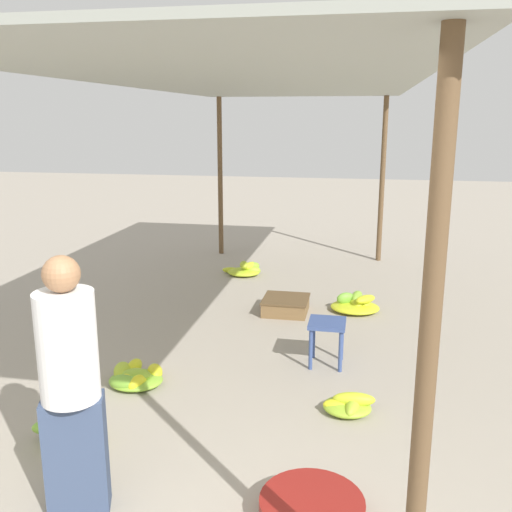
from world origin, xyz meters
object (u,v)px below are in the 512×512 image
Objects in this scene: banana_pile_left_2 at (246,270)px; banana_pile_left_1 at (134,377)px; basin_black at (312,510)px; crate_near at (286,305)px; banana_pile_left_0 at (72,431)px; vendor_foreground at (71,384)px; stool at (327,330)px; banana_pile_right_1 at (356,304)px; banana_pile_right_0 at (349,405)px.

banana_pile_left_1 is at bearing -93.54° from banana_pile_left_2.
basin_black is at bearing -74.02° from banana_pile_left_2.
banana_pile_left_2 is 1.12× the size of crate_near.
crate_near reaches higher than banana_pile_left_1.
vendor_foreground is at bearing -58.13° from banana_pile_left_0.
banana_pile_right_1 is at bearing 81.33° from stool.
banana_pile_right_1 is (1.54, 3.93, -0.73)m from vendor_foreground.
basin_black is 1.14× the size of crate_near.
stool is at bearing 60.88° from vendor_foreground.
banana_pile_right_1 is (1.86, 2.35, 0.01)m from banana_pile_left_1.
vendor_foreground is 2.24m from banana_pile_right_0.
banana_pile_left_1 is 1.86m from banana_pile_right_0.
banana_pile_right_1 is at bearing -38.66° from banana_pile_left_2.
vendor_foreground is at bearing -78.73° from banana_pile_left_1.
banana_pile_right_1 is at bearing 89.94° from banana_pile_right_0.
crate_near is (0.81, -1.53, 0.01)m from banana_pile_left_2.
banana_pile_right_0 is (0.24, -0.88, -0.28)m from stool.
vendor_foreground is at bearing -111.41° from banana_pile_right_1.
banana_pile_left_2 is at bearing 86.46° from banana_pile_left_1.
crate_near is at bearing 64.00° from banana_pile_left_1.
banana_pile_left_1 is at bearing -155.23° from stool.
banana_pile_right_0 is at bearing 82.48° from basin_black.
vendor_foreground is 2.55× the size of basin_black.
banana_pile_left_0 is at bearing -157.88° from banana_pile_right_0.
vendor_foreground is 3.71× the size of banana_pile_right_0.
banana_pile_left_0 is at bearing 163.97° from basin_black.
banana_pile_left_2 is 4.12m from banana_pile_right_0.
banana_pile_left_0 is at bearing -110.34° from crate_near.
stool is 1.03× the size of banana_pile_right_0.
banana_pile_left_0 is 0.93m from banana_pile_left_1.
banana_pile_right_0 reaches higher than banana_pile_left_1.
banana_pile_left_0 is at bearing -135.66° from stool.
stool is at bearing -98.67° from banana_pile_right_1.
banana_pile_right_0 is 2.40m from crate_near.
stool is 0.74× the size of banana_pile_right_1.
banana_pile_left_1 is 1.23× the size of banana_pile_right_0.
banana_pile_left_0 is (-0.41, 0.66, -0.73)m from vendor_foreground.
banana_pile_right_1 is at bearing 51.63° from banana_pile_left_1.
banana_pile_right_0 is at bearing -90.06° from banana_pile_right_1.
stool is 1.52m from crate_near.
basin_black is at bearing -16.03° from banana_pile_left_0.
basin_black is 1.45× the size of banana_pile_right_0.
banana_pile_left_0 is 0.96× the size of crate_near.
stool is at bearing 44.34° from banana_pile_left_0.
banana_pile_left_2 is at bearing 115.51° from stool.
vendor_foreground is at bearing -89.02° from banana_pile_left_2.
stool is at bearing 91.83° from basin_black.
vendor_foreground is 3.04× the size of banana_pile_left_0.
banana_pile_right_0 is (1.63, -3.78, -0.01)m from banana_pile_left_2.
basin_black is 2.21m from banana_pile_left_1.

